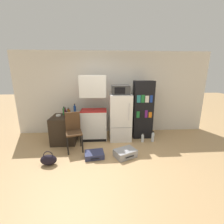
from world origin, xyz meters
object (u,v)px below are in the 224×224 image
(bottle_blue_soda, at_px, (75,110))
(water_bottle_middle, at_px, (153,137))
(bottle_wine_dark, at_px, (65,114))
(water_bottle_front, at_px, (143,138))
(bowl, at_px, (58,115))
(suitcase_large_flat, at_px, (94,155))
(side_table, at_px, (65,129))
(microwave, at_px, (121,90))
(bottle_amber_beer, at_px, (69,113))
(kitchen_hutch, at_px, (94,111))
(suitcase_small_flat, at_px, (125,153))
(refrigerator, at_px, (120,117))
(chair, at_px, (73,128))
(bookshelf, at_px, (143,110))
(bottle_green_tall, at_px, (64,111))
(handbag, at_px, (49,160))
(bottle_ketchup_red, at_px, (68,112))

(bottle_blue_soda, bearing_deg, water_bottle_middle, -10.97)
(bottle_wine_dark, height_order, water_bottle_front, bottle_wine_dark)
(bottle_wine_dark, height_order, bowl, bottle_wine_dark)
(water_bottle_middle, bearing_deg, suitcase_large_flat, -156.19)
(side_table, distance_m, water_bottle_front, 2.35)
(side_table, height_order, water_bottle_middle, side_table)
(side_table, height_order, microwave, microwave)
(bottle_amber_beer, relative_size, bottle_blue_soda, 0.66)
(bottle_blue_soda, bearing_deg, kitchen_hutch, -12.27)
(suitcase_small_flat, relative_size, water_bottle_front, 2.20)
(bottle_amber_beer, xyz_separation_m, bottle_wine_dark, (-0.04, -0.26, 0.04))
(bottle_blue_soda, bearing_deg, microwave, -7.73)
(suitcase_large_flat, bearing_deg, kitchen_hutch, 84.95)
(bottle_wine_dark, distance_m, water_bottle_front, 2.36)
(refrigerator, bearing_deg, chair, -156.47)
(bookshelf, bearing_deg, bottle_blue_soda, 178.20)
(kitchen_hutch, distance_m, bookshelf, 1.52)
(bottle_blue_soda, relative_size, bowl, 2.27)
(bowl, distance_m, suitcase_small_flat, 2.23)
(bookshelf, height_order, bottle_green_tall, bookshelf)
(kitchen_hutch, bearing_deg, chair, -129.02)
(bookshelf, bearing_deg, chair, -161.19)
(bottle_wine_dark, xyz_separation_m, suitcase_small_flat, (1.58, -0.81, -0.82))
(microwave, relative_size, bottle_blue_soda, 1.64)
(bottle_wine_dark, distance_m, chair, 0.53)
(kitchen_hutch, bearing_deg, suitcase_large_flat, -87.53)
(kitchen_hutch, xyz_separation_m, suitcase_large_flat, (0.05, -1.09, -0.83))
(bowl, relative_size, water_bottle_middle, 0.42)
(side_table, bearing_deg, chair, -53.69)
(bottle_blue_soda, xyz_separation_m, water_bottle_middle, (2.35, -0.46, -0.78))
(bottle_wine_dark, bearing_deg, microwave, 8.45)
(bottle_green_tall, bearing_deg, kitchen_hutch, -1.41)
(kitchen_hutch, distance_m, refrigerator, 0.83)
(bottle_amber_beer, relative_size, suitcase_large_flat, 0.41)
(chair, height_order, handbag, chair)
(water_bottle_front, xyz_separation_m, water_bottle_middle, (0.31, 0.01, 0.02))
(bowl, bearing_deg, suitcase_small_flat, -28.81)
(bottle_wine_dark, distance_m, bowl, 0.35)
(refrigerator, xyz_separation_m, bottle_wine_dark, (-1.57, -0.24, 0.21))
(bottle_ketchup_red, bearing_deg, handbag, -97.71)
(bottle_amber_beer, xyz_separation_m, suitcase_small_flat, (1.54, -1.07, -0.78))
(bottle_blue_soda, bearing_deg, chair, -84.42)
(bottle_blue_soda, height_order, bowl, bottle_blue_soda)
(microwave, bearing_deg, water_bottle_front, -22.86)
(side_table, xyz_separation_m, suitcase_large_flat, (0.92, -0.95, -0.33))
(side_table, bearing_deg, bottle_green_tall, 94.95)
(chair, xyz_separation_m, water_bottle_middle, (2.28, 0.30, -0.46))
(bottle_green_tall, relative_size, bowl, 1.85)
(bottle_amber_beer, bearing_deg, bottle_green_tall, 160.76)
(suitcase_small_flat, height_order, water_bottle_middle, water_bottle_middle)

